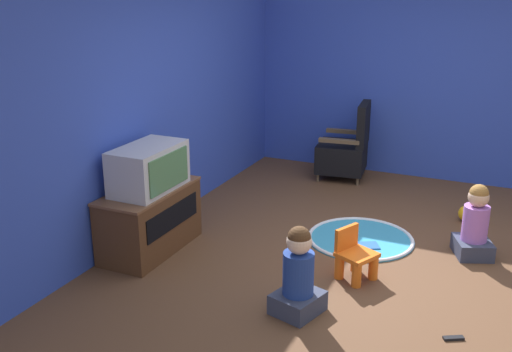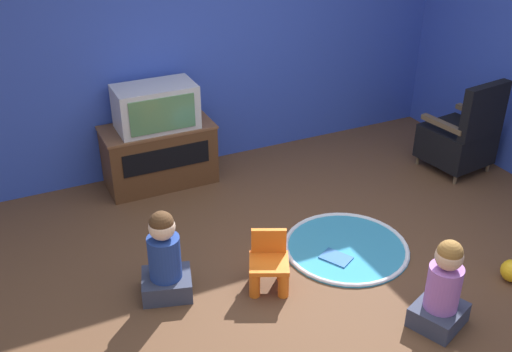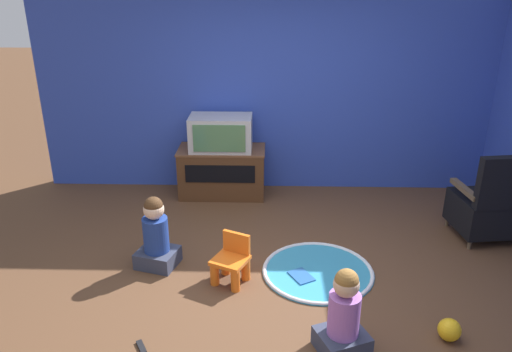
% 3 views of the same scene
% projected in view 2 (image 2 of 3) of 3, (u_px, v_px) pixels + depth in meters
% --- Properties ---
extents(ground_plane, '(30.00, 30.00, 0.00)m').
position_uv_depth(ground_plane, '(322.00, 274.00, 4.74)').
color(ground_plane, brown).
extents(wall_back, '(5.75, 0.12, 2.65)m').
position_uv_depth(wall_back, '(197.00, 37.00, 5.89)').
color(wall_back, '#2D47B2').
rests_on(wall_back, ground_plane).
extents(tv_cabinet, '(1.08, 0.52, 0.61)m').
position_uv_depth(tv_cabinet, '(159.00, 154.00, 5.90)').
color(tv_cabinet, '#4C2D19').
rests_on(tv_cabinet, ground_plane).
extents(television, '(0.75, 0.44, 0.42)m').
position_uv_depth(television, '(156.00, 107.00, 5.63)').
color(television, '#B7B7BC').
rests_on(television, tv_cabinet).
extents(black_armchair, '(0.66, 0.68, 1.00)m').
position_uv_depth(black_armchair, '(461.00, 137.00, 6.11)').
color(black_armchair, brown).
rests_on(black_armchair, ground_plane).
extents(yellow_kid_chair, '(0.39, 0.38, 0.45)m').
position_uv_depth(yellow_kid_chair, '(269.00, 266.00, 4.53)').
color(yellow_kid_chair, orange).
rests_on(yellow_kid_chair, ground_plane).
extents(play_mat, '(1.06, 1.06, 0.04)m').
position_uv_depth(play_mat, '(346.00, 247.00, 5.04)').
color(play_mat, teal).
rests_on(play_mat, ground_plane).
extents(child_watching_left, '(0.44, 0.41, 0.72)m').
position_uv_depth(child_watching_left, '(165.00, 260.00, 4.39)').
color(child_watching_left, '#33384C').
rests_on(child_watching_left, ground_plane).
extents(child_watching_center, '(0.45, 0.43, 0.70)m').
position_uv_depth(child_watching_center, '(443.00, 290.00, 4.10)').
color(child_watching_center, '#33384C').
rests_on(child_watching_center, ground_plane).
extents(toy_ball, '(0.18, 0.18, 0.18)m').
position_uv_depth(toy_ball, '(512.00, 271.00, 4.63)').
color(toy_ball, yellow).
rests_on(toy_ball, ground_plane).
extents(book, '(0.26, 0.29, 0.02)m').
position_uv_depth(book, '(336.00, 258.00, 4.90)').
color(book, '#235699').
rests_on(book, ground_plane).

